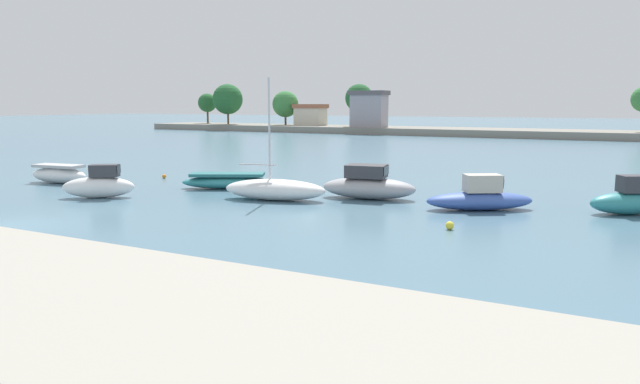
# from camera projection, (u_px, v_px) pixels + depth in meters

# --- Properties ---
(ground_plane) EXTENTS (400.00, 400.00, 0.00)m
(ground_plane) POSITION_uv_depth(u_px,v_px,m) (11.00, 227.00, 21.99)
(ground_plane) COLOR slate
(moored_boat_0) EXTENTS (4.06, 1.79, 1.12)m
(moored_boat_0) POSITION_uv_depth(u_px,v_px,m) (59.00, 174.00, 34.08)
(moored_boat_0) COLOR white
(moored_boat_0) RESTS_ON ground
(moored_boat_1) EXTENTS (3.63, 2.87, 1.69)m
(moored_boat_1) POSITION_uv_depth(u_px,v_px,m) (99.00, 185.00, 28.70)
(moored_boat_1) COLOR white
(moored_boat_1) RESTS_ON ground
(moored_boat_2) EXTENTS (5.26, 3.64, 0.88)m
(moored_boat_2) POSITION_uv_depth(u_px,v_px,m) (228.00, 181.00, 31.87)
(moored_boat_2) COLOR teal
(moored_boat_2) RESTS_ON ground
(moored_boat_3) EXTENTS (5.42, 2.78, 5.99)m
(moored_boat_3) POSITION_uv_depth(u_px,v_px,m) (275.00, 189.00, 28.02)
(moored_boat_3) COLOR white
(moored_boat_3) RESTS_ON ground
(moored_boat_4) EXTENTS (4.98, 2.58, 1.72)m
(moored_boat_4) POSITION_uv_depth(u_px,v_px,m) (368.00, 185.00, 28.41)
(moored_boat_4) COLOR #9E9EA3
(moored_boat_4) RESTS_ON ground
(moored_boat_5) EXTENTS (4.95, 3.78, 1.60)m
(moored_boat_5) POSITION_uv_depth(u_px,v_px,m) (480.00, 198.00, 25.43)
(moored_boat_5) COLOR #3856A8
(moored_boat_5) RESTS_ON ground
(moored_boat_6) EXTENTS (3.57, 2.76, 1.70)m
(moored_boat_6) POSITION_uv_depth(u_px,v_px,m) (630.00, 200.00, 24.35)
(moored_boat_6) COLOR teal
(moored_boat_6) RESTS_ON ground
(mooring_buoy_0) EXTENTS (0.43, 0.43, 0.43)m
(mooring_buoy_0) POSITION_uv_depth(u_px,v_px,m) (501.00, 180.00, 33.87)
(mooring_buoy_0) COLOR white
(mooring_buoy_0) RESTS_ON ground
(mooring_buoy_1) EXTENTS (0.32, 0.32, 0.32)m
(mooring_buoy_1) POSITION_uv_depth(u_px,v_px,m) (450.00, 226.00, 21.44)
(mooring_buoy_1) COLOR yellow
(mooring_buoy_1) RESTS_ON ground
(mooring_buoy_2) EXTENTS (0.27, 0.27, 0.27)m
(mooring_buoy_2) POSITION_uv_depth(u_px,v_px,m) (164.00, 176.00, 36.31)
(mooring_buoy_2) COLOR orange
(mooring_buoy_2) RESTS_ON ground
(distant_shoreline) EXTENTS (114.40, 10.28, 8.38)m
(distant_shoreline) POSITION_uv_depth(u_px,v_px,m) (467.00, 121.00, 85.69)
(distant_shoreline) COLOR gray
(distant_shoreline) RESTS_ON ground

